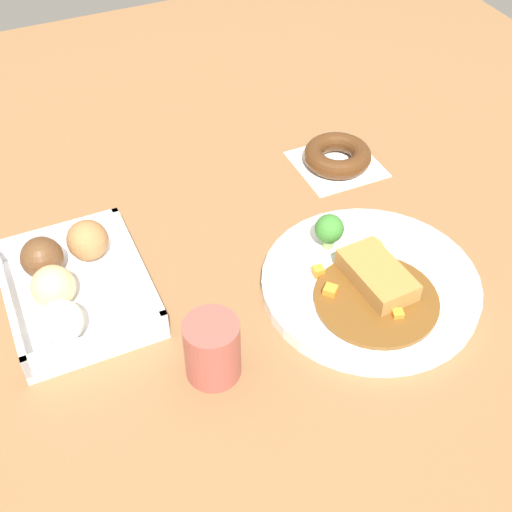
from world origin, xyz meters
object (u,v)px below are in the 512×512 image
donut_box (70,284)px  curry_plate (370,282)px  chocolate_ring_donut (337,156)px  coffee_mug (212,349)px

donut_box → curry_plate: bearing=68.0°
chocolate_ring_donut → curry_plate: bearing=-20.4°
chocolate_ring_donut → donut_box: bearing=-76.0°
donut_box → chocolate_ring_donut: size_ratio=1.69×
curry_plate → chocolate_ring_donut: (-0.25, 0.09, 0.00)m
curry_plate → chocolate_ring_donut: size_ratio=2.23×
curry_plate → donut_box: 0.37m
coffee_mug → chocolate_ring_donut: bearing=131.9°
donut_box → coffee_mug: size_ratio=2.63×
coffee_mug → curry_plate: bearing=99.1°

